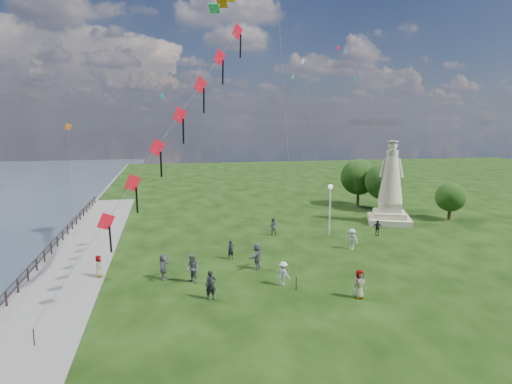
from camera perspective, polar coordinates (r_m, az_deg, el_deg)
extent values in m
cube|color=slate|center=(34.31, -27.44, -9.78)|extent=(0.30, 160.00, 0.60)
cube|color=slate|center=(31.79, -24.01, -10.54)|extent=(5.00, 60.00, 0.10)
cylinder|color=black|center=(28.63, -30.35, -12.25)|extent=(0.11, 0.11, 1.00)
cylinder|color=black|center=(30.41, -29.17, -10.92)|extent=(0.11, 0.11, 1.00)
cylinder|color=black|center=(32.21, -28.12, -9.73)|extent=(0.11, 0.11, 1.00)
cylinder|color=black|center=(34.04, -27.20, -8.67)|extent=(0.11, 0.11, 1.00)
cylinder|color=black|center=(35.89, -26.37, -7.71)|extent=(0.11, 0.11, 1.00)
cylinder|color=black|center=(37.75, -25.63, -6.85)|extent=(0.11, 0.11, 1.00)
cylinder|color=black|center=(39.63, -24.96, -6.07)|extent=(0.11, 0.11, 1.00)
cylinder|color=black|center=(41.52, -24.35, -5.35)|extent=(0.11, 0.11, 1.00)
cylinder|color=black|center=(43.41, -23.80, -4.70)|extent=(0.11, 0.11, 1.00)
cylinder|color=black|center=(45.32, -23.29, -4.10)|extent=(0.11, 0.11, 1.00)
cylinder|color=black|center=(47.23, -22.83, -3.55)|extent=(0.11, 0.11, 1.00)
cylinder|color=black|center=(49.15, -22.40, -3.05)|extent=(0.11, 0.11, 1.00)
cylinder|color=black|center=(51.08, -22.01, -2.58)|extent=(0.11, 0.11, 1.00)
cylinder|color=black|center=(53.01, -21.64, -2.14)|extent=(0.11, 0.11, 1.00)
cylinder|color=black|center=(54.95, -21.30, -1.74)|extent=(0.11, 0.11, 1.00)
cylinder|color=black|center=(56.89, -20.99, -1.36)|extent=(0.11, 0.11, 1.00)
cylinder|color=black|center=(58.84, -20.69, -1.01)|extent=(0.11, 0.11, 1.00)
cube|color=black|center=(33.91, -27.26, -7.90)|extent=(0.06, 52.00, 0.06)
cube|color=black|center=(34.03, -27.20, -8.59)|extent=(0.06, 52.00, 0.06)
cube|color=beige|center=(47.00, 17.31, -3.55)|extent=(5.50, 5.50, 0.60)
cube|color=beige|center=(46.88, 17.35, -2.84)|extent=(4.19, 4.19, 0.60)
cube|color=beige|center=(46.72, 17.40, -1.88)|extent=(2.88, 2.88, 1.00)
cylinder|color=beige|center=(46.01, 17.74, 5.08)|extent=(1.57, 1.57, 0.40)
sphere|color=beige|center=(45.97, 17.78, 5.84)|extent=(0.92, 0.92, 0.92)
cylinder|color=beige|center=(45.95, 17.81, 6.44)|extent=(1.10, 1.10, 0.10)
cylinder|color=silver|center=(40.04, 9.80, -2.64)|extent=(0.13, 0.13, 4.44)
sphere|color=white|center=(39.63, 9.90, 0.69)|extent=(0.44, 0.44, 0.44)
cylinder|color=#382314|center=(53.03, 16.48, -1.23)|extent=(0.36, 0.36, 2.15)
sphere|color=#18330E|center=(52.66, 16.60, 1.37)|extent=(4.31, 4.31, 4.31)
cylinder|color=#382314|center=(50.40, 24.37, -2.56)|extent=(0.36, 0.36, 1.55)
sphere|color=#18330E|center=(50.10, 24.50, -0.61)|extent=(3.11, 3.11, 3.11)
cylinder|color=#382314|center=(55.40, 13.43, -0.62)|extent=(0.36, 0.36, 2.25)
sphere|color=#18330E|center=(55.04, 13.53, 1.98)|extent=(4.49, 4.49, 4.49)
imported|color=black|center=(25.96, -6.04, -12.26)|extent=(0.70, 0.51, 1.77)
imported|color=#595960|center=(28.55, -8.47, -10.10)|extent=(1.01, 1.10, 1.94)
imported|color=silver|center=(28.01, 3.66, -10.79)|extent=(1.05, 1.12, 1.57)
imported|color=#595960|center=(26.71, 13.62, -11.86)|extent=(0.91, 0.61, 1.75)
imported|color=#595960|center=(29.59, -12.23, -9.69)|extent=(1.06, 1.75, 1.76)
imported|color=black|center=(33.14, -3.36, -7.69)|extent=(0.62, 0.52, 1.46)
imported|color=#595960|center=(39.96, 2.25, -4.59)|extent=(0.85, 0.58, 1.65)
imported|color=silver|center=(36.35, 12.65, -6.14)|extent=(1.17, 1.24, 1.75)
imported|color=black|center=(41.28, 15.87, -4.60)|extent=(0.94, 0.60, 1.49)
imported|color=#595960|center=(31.03, -20.23, -9.43)|extent=(0.57, 0.80, 1.49)
imported|color=#595960|center=(30.84, 0.14, -8.54)|extent=(1.65, 1.88, 1.90)
cylinder|color=black|center=(23.44, -27.50, -16.91)|extent=(0.06, 0.06, 0.90)
cube|color=red|center=(23.58, -19.37, -3.74)|extent=(0.87, 0.64, 1.03)
cube|color=black|center=(23.68, -18.84, -6.02)|extent=(0.10, 0.28, 1.48)
cube|color=red|center=(24.17, -16.11, 1.17)|extent=(0.87, 0.64, 1.03)
cube|color=black|center=(24.21, -15.60, -1.07)|extent=(0.10, 0.28, 1.48)
cube|color=red|center=(25.01, -13.03, 5.80)|extent=(0.87, 0.64, 1.03)
cube|color=black|center=(24.98, -12.55, 3.62)|extent=(0.10, 0.28, 1.48)
cube|color=red|center=(26.07, -10.14, 10.07)|extent=(0.87, 0.64, 1.03)
cube|color=black|center=(25.98, -9.67, 7.99)|extent=(0.10, 0.28, 1.48)
cube|color=red|center=(27.32, -7.42, 13.96)|extent=(0.87, 0.64, 1.03)
cube|color=black|center=(27.17, -6.97, 11.99)|extent=(0.10, 0.28, 1.48)
cube|color=red|center=(28.73, -4.87, 17.46)|extent=(0.87, 0.64, 1.03)
cube|color=black|center=(28.54, -4.44, 15.60)|extent=(0.10, 0.28, 1.48)
cube|color=red|center=(30.30, -2.49, 20.59)|extent=(0.87, 0.64, 1.03)
cube|color=black|center=(30.06, -2.09, 18.84)|extent=(0.10, 0.28, 1.48)
cylinder|color=black|center=(27.35, 5.38, -12.07)|extent=(0.06, 0.06, 0.90)
cube|color=orange|center=(21.88, -4.54, 23.80)|extent=(0.62, 0.67, 0.30)
cube|color=#22BC5B|center=(21.24, -5.58, 23.19)|extent=(0.60, 0.66, 0.31)
cube|color=#196E97|center=(43.17, -12.41, 12.43)|extent=(0.51, 0.39, 0.57)
cylinder|color=#595959|center=(40.79, -11.41, 3.60)|extent=(1.02, 5.02, 12.89)
cube|color=silver|center=(45.73, 6.26, 16.94)|extent=(0.51, 0.39, 0.57)
cylinder|color=#595959|center=(43.16, 7.74, 6.40)|extent=(1.02, 5.02, 16.49)
cube|color=red|center=(52.05, 10.89, 18.34)|extent=(0.51, 0.39, 0.57)
cylinder|color=#595959|center=(49.29, 12.23, 7.90)|extent=(1.02, 5.02, 18.69)
cylinder|color=#595959|center=(46.28, -5.80, 12.20)|extent=(1.02, 5.02, 25.48)
cube|color=#22BC5B|center=(55.54, 4.91, 15.04)|extent=(0.51, 0.39, 0.57)
cylinder|color=#595959|center=(53.07, 6.10, 6.67)|extent=(1.02, 5.02, 15.96)
cube|color=orange|center=(40.82, -23.76, 7.97)|extent=(0.51, 0.39, 0.57)
cylinder|color=#595959|center=(38.64, -23.29, 0.54)|extent=(1.02, 5.01, 9.97)
cylinder|color=#595959|center=(45.78, 1.19, 11.27)|extent=(1.02, 5.02, 23.88)
cube|color=#196E97|center=(49.58, 12.99, 14.45)|extent=(0.51, 0.39, 0.57)
cylinder|color=#595959|center=(47.40, 14.48, 5.55)|extent=(1.02, 5.02, 15.02)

